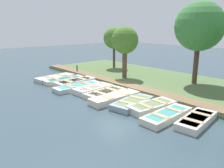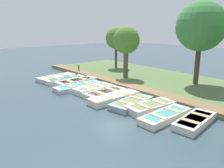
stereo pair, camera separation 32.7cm
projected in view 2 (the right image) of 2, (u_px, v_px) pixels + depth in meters
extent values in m
plane|color=#384C56|center=(116.00, 94.00, 14.62)|extent=(80.00, 80.00, 0.00)
cube|color=#567042|center=(162.00, 81.00, 17.72)|extent=(8.00, 24.00, 0.17)
cube|color=brown|center=(133.00, 88.00, 15.58)|extent=(1.07, 23.75, 0.29)
cube|color=#B2BCC1|center=(57.00, 78.00, 18.60)|extent=(3.41, 1.61, 0.33)
cube|color=beige|center=(56.00, 76.00, 18.57)|extent=(2.79, 1.27, 0.03)
cube|color=tan|center=(50.00, 77.00, 18.12)|extent=(0.46, 1.16, 0.03)
cube|color=tan|center=(63.00, 74.00, 19.00)|extent=(0.46, 1.16, 0.03)
cube|color=beige|center=(65.00, 80.00, 17.79)|extent=(3.32, 1.18, 0.34)
cube|color=teal|center=(65.00, 78.00, 17.75)|extent=(2.72, 0.93, 0.03)
cube|color=tan|center=(58.00, 79.00, 17.38)|extent=(0.37, 0.96, 0.03)
cube|color=tan|center=(72.00, 77.00, 18.11)|extent=(0.37, 0.96, 0.03)
cube|color=silver|center=(76.00, 82.00, 17.07)|extent=(3.33, 1.38, 0.36)
cube|color=#4C709E|center=(76.00, 80.00, 17.02)|extent=(2.72, 1.08, 0.03)
cube|color=tan|center=(69.00, 81.00, 16.60)|extent=(0.40, 1.09, 0.03)
cube|color=tan|center=(82.00, 78.00, 17.43)|extent=(0.40, 1.09, 0.03)
cube|color=#B2BCC1|center=(79.00, 87.00, 15.81)|extent=(3.59, 1.12, 0.31)
cube|color=teal|center=(78.00, 85.00, 15.77)|extent=(2.94, 0.87, 0.02)
cube|color=tan|center=(70.00, 86.00, 15.34)|extent=(0.36, 1.02, 0.03)
cube|color=tan|center=(86.00, 83.00, 16.19)|extent=(0.36, 1.02, 0.03)
cube|color=silver|center=(93.00, 89.00, 15.07)|extent=(2.86, 1.36, 0.37)
cube|color=beige|center=(93.00, 87.00, 15.03)|extent=(2.34, 1.07, 0.03)
cube|color=beige|center=(87.00, 88.00, 14.66)|extent=(0.36, 1.08, 0.03)
cube|color=beige|center=(99.00, 85.00, 15.38)|extent=(0.36, 1.08, 0.03)
cube|color=beige|center=(105.00, 93.00, 14.19)|extent=(2.95, 1.45, 0.32)
cube|color=#6B7F51|center=(105.00, 91.00, 14.15)|extent=(2.42, 1.14, 0.03)
cube|color=tan|center=(99.00, 92.00, 13.77)|extent=(0.39, 1.11, 0.03)
cube|color=tan|center=(111.00, 89.00, 14.52)|extent=(0.39, 1.11, 0.03)
cube|color=beige|center=(114.00, 98.00, 13.13)|extent=(3.37, 1.06, 0.39)
cube|color=teal|center=(114.00, 95.00, 13.08)|extent=(2.76, 0.83, 0.03)
cube|color=tan|center=(106.00, 97.00, 12.68)|extent=(0.35, 0.93, 0.03)
cube|color=tan|center=(122.00, 93.00, 13.46)|extent=(0.35, 0.93, 0.03)
cube|color=#8C9EA8|center=(132.00, 103.00, 12.38)|extent=(3.06, 1.72, 0.31)
cube|color=#6B7F51|center=(132.00, 100.00, 12.35)|extent=(2.50, 1.37, 0.03)
cube|color=tan|center=(126.00, 103.00, 11.93)|extent=(0.49, 1.15, 0.03)
cube|color=tan|center=(137.00, 98.00, 12.75)|extent=(0.49, 1.15, 0.03)
cube|color=beige|center=(151.00, 107.00, 11.66)|extent=(2.91, 1.44, 0.37)
cube|color=#6B7F51|center=(151.00, 104.00, 11.62)|extent=(2.38, 1.13, 0.03)
cube|color=tan|center=(143.00, 105.00, 11.33)|extent=(0.40, 1.06, 0.03)
cube|color=tan|center=(158.00, 102.00, 11.90)|extent=(0.40, 1.06, 0.03)
cube|color=beige|center=(165.00, 116.00, 10.53)|extent=(3.07, 1.06, 0.32)
cube|color=teal|center=(165.00, 113.00, 10.49)|extent=(2.52, 0.83, 0.03)
cube|color=tan|center=(158.00, 116.00, 10.11)|extent=(0.32, 0.93, 0.03)
cube|color=tan|center=(172.00, 110.00, 10.86)|extent=(0.32, 0.93, 0.03)
cube|color=beige|center=(195.00, 121.00, 9.95)|extent=(2.79, 1.33, 0.32)
cube|color=teal|center=(195.00, 118.00, 9.92)|extent=(2.28, 1.05, 0.03)
cube|color=tan|center=(190.00, 121.00, 9.55)|extent=(0.38, 0.96, 0.03)
cube|color=tan|center=(200.00, 114.00, 10.27)|extent=(0.38, 0.96, 0.03)
cylinder|color=#47382D|center=(79.00, 70.00, 20.97)|extent=(0.12, 0.12, 0.77)
sphere|color=#47382D|center=(79.00, 65.00, 20.86)|extent=(0.11, 0.11, 0.11)
cylinder|color=#4C3828|center=(116.00, 57.00, 23.09)|extent=(0.25, 0.25, 2.64)
sphere|color=#4C7A2D|center=(116.00, 38.00, 22.61)|extent=(2.21, 2.21, 2.21)
cylinder|color=brown|center=(126.00, 64.00, 18.42)|extent=(0.40, 0.40, 2.69)
sphere|color=#4C7A2D|center=(126.00, 40.00, 17.93)|extent=(2.22, 2.22, 2.22)
cylinder|color=#4C3828|center=(197.00, 64.00, 16.19)|extent=(0.37, 0.37, 3.42)
sphere|color=#3D7F3D|center=(201.00, 26.00, 15.52)|extent=(3.53, 3.53, 3.53)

